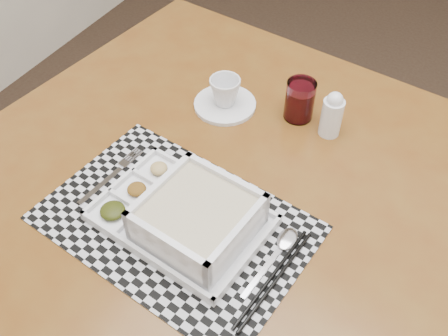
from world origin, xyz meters
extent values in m
cube|color=#5A2E10|center=(-0.85, -0.87, 0.81)|extent=(1.25, 1.25, 0.04)
cylinder|color=#5A2E10|center=(-1.28, -0.31, 0.39)|extent=(0.06, 0.06, 0.79)
cube|color=#5A2E10|center=(-0.79, -0.40, 0.74)|extent=(0.95, 0.16, 0.09)
cube|color=#5A2E10|center=(-1.32, -0.81, 0.74)|extent=(0.16, 0.95, 0.09)
cube|color=#5A2E10|center=(-0.38, -0.93, 0.74)|extent=(0.16, 0.95, 0.09)
cube|color=#B2B2BA|center=(-0.87, -1.00, 0.83)|extent=(0.55, 0.40, 0.00)
cube|color=silver|center=(-0.86, -0.99, 0.84)|extent=(0.35, 0.26, 0.01)
cube|color=silver|center=(-0.84, -0.89, 0.85)|extent=(0.32, 0.05, 0.01)
cube|color=silver|center=(-0.87, -1.10, 0.85)|extent=(0.32, 0.05, 0.01)
cube|color=silver|center=(-1.01, -0.97, 0.85)|extent=(0.04, 0.22, 0.01)
cube|color=silver|center=(-0.70, -1.01, 0.85)|extent=(0.04, 0.22, 0.01)
cube|color=silver|center=(-0.93, -0.98, 0.85)|extent=(0.03, 0.20, 0.01)
cube|color=silver|center=(-0.98, -1.01, 0.85)|extent=(0.08, 0.02, 0.01)
cube|color=silver|center=(-0.97, -0.94, 0.85)|extent=(0.08, 0.02, 0.01)
ellipsoid|color=black|center=(-0.98, -1.04, 0.85)|extent=(0.05, 0.05, 0.02)
ellipsoid|color=#44290B|center=(-0.97, -0.98, 0.85)|extent=(0.04, 0.04, 0.02)
ellipsoid|color=olive|center=(-0.96, -0.91, 0.86)|extent=(0.04, 0.04, 0.02)
cube|color=silver|center=(-0.81, -1.00, 0.85)|extent=(0.21, 0.21, 0.01)
cube|color=silver|center=(-0.80, -0.91, 0.88)|extent=(0.19, 0.04, 0.08)
cube|color=silver|center=(-0.83, -1.09, 0.88)|extent=(0.19, 0.04, 0.08)
cube|color=silver|center=(-0.90, -0.99, 0.88)|extent=(0.04, 0.19, 0.08)
cube|color=silver|center=(-0.73, -1.01, 0.88)|extent=(0.04, 0.19, 0.08)
cube|color=#C2B090|center=(-0.81, -1.00, 0.88)|extent=(0.19, 0.19, 0.07)
cube|color=silver|center=(-1.06, -0.99, 0.84)|extent=(0.03, 0.12, 0.00)
cube|color=silver|center=(-1.05, -0.92, 0.84)|extent=(0.02, 0.02, 0.00)
cube|color=silver|center=(-1.05, -0.89, 0.84)|extent=(0.01, 0.04, 0.00)
cube|color=silver|center=(-1.05, -0.89, 0.84)|extent=(0.01, 0.04, 0.00)
cube|color=silver|center=(-1.04, -0.89, 0.84)|extent=(0.01, 0.04, 0.00)
cube|color=silver|center=(-1.03, -0.89, 0.84)|extent=(0.01, 0.04, 0.00)
cube|color=silver|center=(-0.67, -1.02, 0.84)|extent=(0.03, 0.12, 0.00)
ellipsoid|color=silver|center=(-0.66, -0.94, 0.84)|extent=(0.04, 0.06, 0.01)
cylinder|color=black|center=(-0.65, -1.03, 0.84)|extent=(0.04, 0.24, 0.01)
cylinder|color=black|center=(-0.64, -1.03, 0.84)|extent=(0.04, 0.24, 0.01)
cylinder|color=silver|center=(-0.95, -0.64, 0.84)|extent=(0.15, 0.15, 0.01)
imported|color=silver|center=(-0.95, -0.64, 0.88)|extent=(0.09, 0.09, 0.07)
cylinder|color=white|center=(-0.78, -0.60, 0.88)|extent=(0.07, 0.07, 0.10)
cylinder|color=#3E050B|center=(-0.78, -0.60, 0.87)|extent=(0.06, 0.06, 0.08)
cylinder|color=silver|center=(-0.70, -0.62, 0.88)|extent=(0.05, 0.05, 0.09)
sphere|color=silver|center=(-0.70, -0.62, 0.93)|extent=(0.04, 0.04, 0.04)
camera|label=1|loc=(-0.51, -1.47, 1.61)|focal=40.00mm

